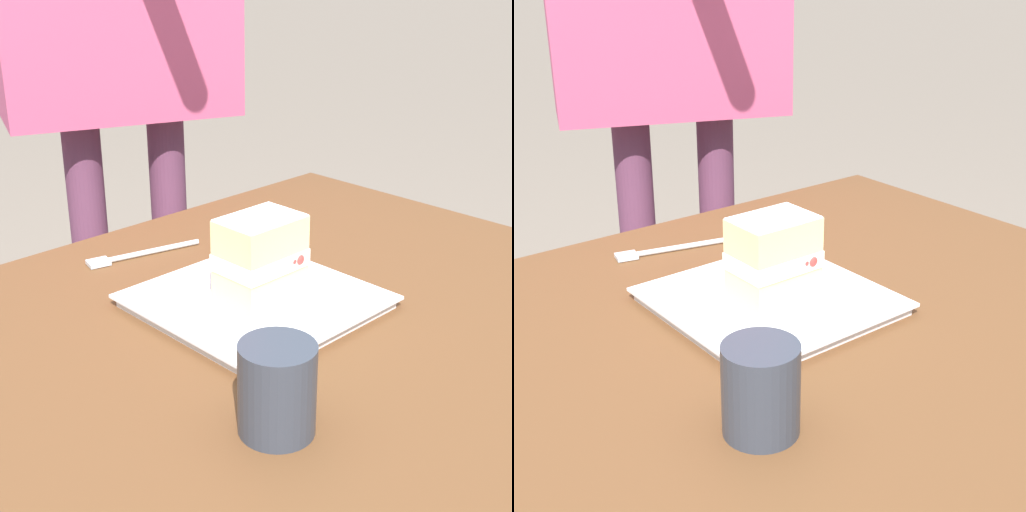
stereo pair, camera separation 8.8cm
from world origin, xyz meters
The scene contains 5 objects.
patio_table centered at (0.00, 0.00, 0.59)m, with size 1.20×0.82×0.69m.
dessert_plate centered at (-0.11, -0.06, 0.70)m, with size 0.26×0.26×0.02m.
cake_slice centered at (-0.11, -0.05, 0.76)m, with size 0.10×0.08×0.11m.
dessert_fork centered at (-0.10, -0.30, 0.70)m, with size 0.17×0.06×0.01m.
coffee_cup centered at (0.05, 0.13, 0.74)m, with size 0.07×0.07×0.09m.
Camera 1 is at (0.45, 0.52, 1.11)m, focal length 51.42 mm.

